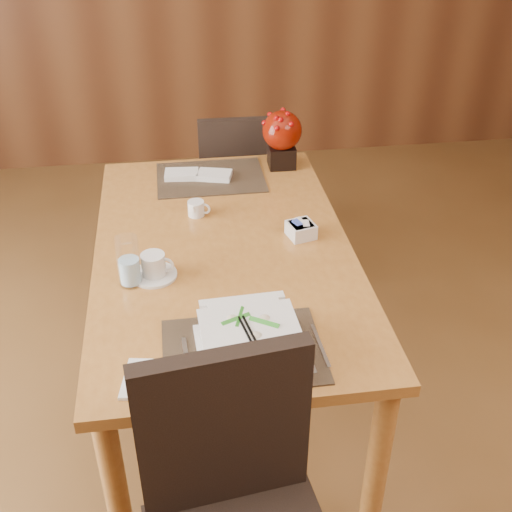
{
  "coord_description": "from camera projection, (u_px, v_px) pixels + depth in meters",
  "views": [
    {
      "loc": [
        -0.16,
        -1.3,
        1.97
      ],
      "look_at": [
        0.08,
        0.35,
        0.87
      ],
      "focal_mm": 45.0,
      "sensor_mm": 36.0,
      "label": 1
    }
  ],
  "objects": [
    {
      "name": "berry_decor",
      "position": [
        282.0,
        136.0,
        2.74
      ],
      "size": [
        0.17,
        0.17,
        0.25
      ],
      "rotation": [
        0.0,
        0.0,
        -0.02
      ],
      "color": "black",
      "rests_on": "dining_table"
    },
    {
      "name": "placemat_far",
      "position": [
        211.0,
        177.0,
        2.71
      ],
      "size": [
        0.45,
        0.33,
        0.01
      ],
      "primitive_type": "cube",
      "color": "black",
      "rests_on": "dining_table"
    },
    {
      "name": "placemat_near",
      "position": [
        243.0,
        351.0,
        1.8
      ],
      "size": [
        0.45,
        0.33,
        0.01
      ],
      "primitive_type": "cube",
      "color": "black",
      "rests_on": "dining_table"
    },
    {
      "name": "coffee_cup",
      "position": [
        154.0,
        267.0,
        2.09
      ],
      "size": [
        0.15,
        0.15,
        0.08
      ],
      "rotation": [
        0.0,
        0.0,
        -0.31
      ],
      "color": "white",
      "rests_on": "dining_table"
    },
    {
      "name": "water_glass",
      "position": [
        129.0,
        261.0,
        2.03
      ],
      "size": [
        0.08,
        0.08,
        0.17
      ],
      "primitive_type": "cylinder",
      "rotation": [
        0.0,
        0.0,
        0.1
      ],
      "color": "white",
      "rests_on": "dining_table"
    },
    {
      "name": "soup_setting",
      "position": [
        249.0,
        341.0,
        1.76
      ],
      "size": [
        0.3,
        0.3,
        0.12
      ],
      "rotation": [
        0.0,
        0.0,
        0.04
      ],
      "color": "white",
      "rests_on": "dining_table"
    },
    {
      "name": "bread_plate",
      "position": [
        152.0,
        379.0,
        1.71
      ],
      "size": [
        0.17,
        0.17,
        0.01
      ],
      "primitive_type": "cube",
      "rotation": [
        0.0,
        0.0,
        -0.17
      ],
      "color": "white",
      "rests_on": "dining_table"
    },
    {
      "name": "far_chair",
      "position": [
        240.0,
        185.0,
        3.2
      ],
      "size": [
        0.42,
        0.43,
        0.89
      ],
      "rotation": [
        0.0,
        0.0,
        3.12
      ],
      "color": "black",
      "rests_on": "ground"
    },
    {
      "name": "creamer_jug",
      "position": [
        196.0,
        208.0,
        2.44
      ],
      "size": [
        0.1,
        0.1,
        0.06
      ],
      "primitive_type": null,
      "rotation": [
        0.0,
        0.0,
        -0.36
      ],
      "color": "white",
      "rests_on": "dining_table"
    },
    {
      "name": "sugar_caddy",
      "position": [
        301.0,
        230.0,
        2.31
      ],
      "size": [
        0.11,
        0.11,
        0.05
      ],
      "primitive_type": "cube",
      "rotation": [
        0.0,
        0.0,
        0.26
      ],
      "color": "white",
      "rests_on": "dining_table"
    },
    {
      "name": "dining_table",
      "position": [
        224.0,
        270.0,
        2.31
      ],
      "size": [
        0.9,
        1.5,
        0.75
      ],
      "color": "#B07131",
      "rests_on": "ground"
    },
    {
      "name": "napkins_far",
      "position": [
        200.0,
        175.0,
        2.7
      ],
      "size": [
        0.29,
        0.15,
        0.02
      ],
      "primitive_type": null,
      "rotation": [
        0.0,
        0.0,
        -0.2
      ],
      "color": "white",
      "rests_on": "dining_table"
    }
  ]
}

